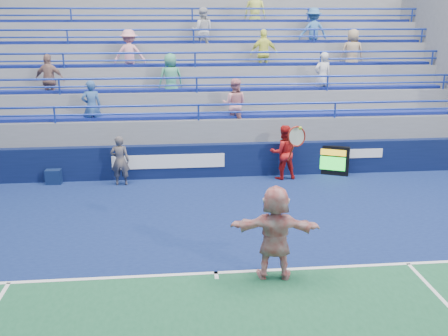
{
  "coord_description": "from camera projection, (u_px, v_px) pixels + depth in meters",
  "views": [
    {
      "loc": [
        -0.73,
        -9.12,
        5.04
      ],
      "look_at": [
        0.41,
        2.5,
        1.5
      ],
      "focal_mm": 40.0,
      "sensor_mm": 36.0,
      "label": 1
    }
  ],
  "objects": [
    {
      "name": "ground",
      "position": [
        216.0,
        274.0,
        10.22
      ],
      "size": [
        120.0,
        120.0,
        0.0
      ],
      "primitive_type": "plane",
      "color": "#333538"
    },
    {
      "name": "sponsor_wall",
      "position": [
        200.0,
        161.0,
        16.25
      ],
      "size": [
        18.0,
        0.32,
        1.1
      ],
      "color": "#091336",
      "rests_on": "ground"
    },
    {
      "name": "bleacher_stand",
      "position": [
        194.0,
        110.0,
        19.55
      ],
      "size": [
        18.0,
        5.6,
        6.13
      ],
      "color": "slate",
      "rests_on": "ground"
    },
    {
      "name": "serve_speed_board",
      "position": [
        327.0,
        160.0,
        16.51
      ],
      "size": [
        1.38,
        0.72,
        0.99
      ],
      "color": "black",
      "rests_on": "ground"
    },
    {
      "name": "judge_chair",
      "position": [
        54.0,
        175.0,
        15.71
      ],
      "size": [
        0.48,
        0.48,
        0.84
      ],
      "color": "#0D1B41",
      "rests_on": "ground"
    },
    {
      "name": "tennis_player",
      "position": [
        275.0,
        232.0,
        9.82
      ],
      "size": [
        1.86,
        0.83,
        3.11
      ],
      "color": "white",
      "rests_on": "ground"
    },
    {
      "name": "line_judge",
      "position": [
        120.0,
        161.0,
        15.39
      ],
      "size": [
        0.59,
        0.4,
        1.58
      ],
      "primitive_type": "imported",
      "rotation": [
        0.0,
        0.0,
        3.11
      ],
      "color": "#141C38",
      "rests_on": "ground"
    },
    {
      "name": "ball_girl",
      "position": [
        283.0,
        152.0,
        15.98
      ],
      "size": [
        0.92,
        0.75,
        1.77
      ],
      "primitive_type": "imported",
      "rotation": [
        0.0,
        0.0,
        3.24
      ],
      "color": "#B01514",
      "rests_on": "ground"
    }
  ]
}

